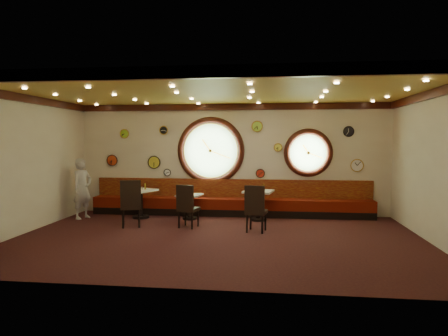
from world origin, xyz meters
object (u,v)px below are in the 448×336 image
chair_c (255,206)px  condiment_b_bottle (193,191)px  condiment_b_salt (189,193)px  condiment_a_salt (138,187)px  condiment_c_pepper (261,189)px  condiment_c_salt (254,188)px  condiment_a_pepper (142,188)px  chair_a (131,200)px  condiment_b_pepper (191,193)px  condiment_c_bottle (264,187)px  table_a (141,200)px  table_c (258,202)px  waiter (82,188)px  table_b (190,203)px  condiment_a_bottle (145,186)px  chair_b (187,203)px

chair_c → condiment_b_bottle: bearing=150.9°
chair_c → condiment_b_salt: (-1.88, 1.37, 0.09)m
chair_c → condiment_a_salt: (-3.31, 1.39, 0.21)m
condiment_a_salt → condiment_c_pepper: size_ratio=1.15×
condiment_c_salt → condiment_a_pepper: bearing=-176.2°
chair_a → condiment_b_pepper: bearing=21.8°
condiment_c_bottle → table_a: bearing=-176.7°
condiment_c_pepper → condiment_c_salt: bearing=149.6°
table_c → condiment_c_salt: 0.39m
condiment_b_salt → condiment_c_salt: condiment_c_salt is taller
chair_c → condiment_b_pepper: chair_c is taller
condiment_a_salt → waiter: 1.52m
chair_c → table_c: bearing=99.9°
table_b → condiment_a_salt: 1.52m
condiment_c_salt → waiter: size_ratio=0.06×
condiment_a_salt → condiment_b_pepper: 1.52m
condiment_b_pepper → table_a: bearing=177.6°
table_b → condiment_c_bottle: bearing=5.6°
table_c → chair_c: bearing=-90.8°
chair_c → condiment_c_pepper: chair_c is taller
condiment_b_salt → waiter: bearing=-175.3°
condiment_c_salt → condiment_a_pepper: condiment_c_salt is taller
condiment_c_salt → condiment_a_bottle: condiment_a_bottle is taller
chair_b → table_a: bearing=158.6°
condiment_c_salt → condiment_b_bottle: size_ratio=0.65×
condiment_a_pepper → condiment_c_pepper: size_ratio=1.02×
condiment_c_salt → condiment_c_bottle: bearing=5.6°
chair_a → condiment_a_salt: (-0.23, 1.20, 0.17)m
chair_a → condiment_c_pepper: (3.18, 1.23, 0.18)m
table_a → waiter: bearing=-171.4°
condiment_c_salt → waiter: (-4.70, -0.41, -0.03)m
condiment_a_pepper → condiment_c_pepper: bearing=1.5°
condiment_a_pepper → condiment_b_pepper: size_ratio=0.93×
table_a → condiment_c_pepper: bearing=0.8°
table_a → condiment_a_pepper: bearing=-30.9°
chair_b → condiment_c_bottle: 2.28m
table_a → chair_b: chair_b is taller
condiment_c_salt → condiment_c_pepper: size_ratio=1.11×
table_b → waiter: 2.99m
condiment_c_salt → table_b: bearing=-174.4°
table_c → condiment_c_bottle: size_ratio=5.19×
chair_c → condiment_a_bottle: size_ratio=4.10×
chair_b → waiter: bearing=178.7°
condiment_c_pepper → condiment_a_bottle: size_ratio=0.52×
chair_b → chair_c: bearing=5.6°
condiment_b_bottle → chair_c: bearing=-39.8°
chair_b → condiment_c_pepper: chair_b is taller
condiment_a_salt → condiment_c_pepper: (3.41, 0.02, 0.00)m
condiment_a_salt → condiment_c_bottle: bearing=2.8°
table_b → table_a: bearing=179.8°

